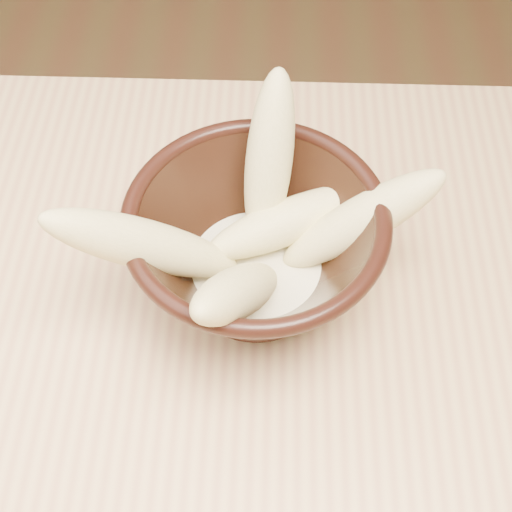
{
  "coord_description": "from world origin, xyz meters",
  "views": [
    {
      "loc": [
        0.06,
        -0.13,
        1.21
      ],
      "look_at": [
        0.05,
        0.16,
        0.8
      ],
      "focal_mm": 50.0,
      "sensor_mm": 36.0,
      "label": 1
    }
  ],
  "objects": [
    {
      "name": "banana_left",
      "position": [
        -0.02,
        0.14,
        0.84
      ],
      "size": [
        0.14,
        0.08,
        0.13
      ],
      "primitive_type": "ellipsoid",
      "rotation": [
        0.86,
        0.0,
        -1.25
      ],
      "color": "#CFC37A",
      "rests_on": "bowl"
    },
    {
      "name": "banana_across",
      "position": [
        0.07,
        0.18,
        0.81
      ],
      "size": [
        0.13,
        0.09,
        0.04
      ],
      "primitive_type": "ellipsoid",
      "rotation": [
        1.5,
        0.0,
        2.01
      ],
      "color": "#CFC37A",
      "rests_on": "bowl"
    },
    {
      "name": "banana_right",
      "position": [
        0.12,
        0.17,
        0.82
      ],
      "size": [
        0.13,
        0.06,
        0.1
      ],
      "primitive_type": "ellipsoid",
      "rotation": [
        0.96,
        0.0,
        1.79
      ],
      "color": "#CFC37A",
      "rests_on": "bowl"
    },
    {
      "name": "milk_puddle",
      "position": [
        0.05,
        0.16,
        0.78
      ],
      "size": [
        0.1,
        0.1,
        0.01
      ],
      "primitive_type": "cylinder",
      "color": "beige",
      "rests_on": "bowl"
    },
    {
      "name": "bowl",
      "position": [
        0.05,
        0.16,
        0.81
      ],
      "size": [
        0.18,
        0.18,
        0.1
      ],
      "rotation": [
        0.0,
        0.0,
        0.4
      ],
      "color": "black",
      "rests_on": "table"
    },
    {
      "name": "banana_front",
      "position": [
        0.04,
        0.11,
        0.83
      ],
      "size": [
        0.08,
        0.12,
        0.11
      ],
      "primitive_type": "ellipsoid",
      "rotation": [
        0.82,
        0.0,
        -0.44
      ],
      "color": "#CFC37A",
      "rests_on": "bowl"
    },
    {
      "name": "banana_upright",
      "position": [
        0.05,
        0.21,
        0.84
      ],
      "size": [
        0.05,
        0.1,
        0.13
      ],
      "primitive_type": "ellipsoid",
      "rotation": [
        0.51,
        0.0,
        2.97
      ],
      "color": "#CFC37A",
      "rests_on": "bowl"
    }
  ]
}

